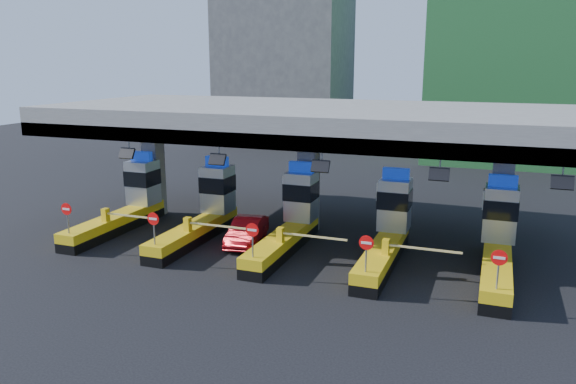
% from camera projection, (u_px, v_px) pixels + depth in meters
% --- Properties ---
extents(ground, '(120.00, 120.00, 0.00)m').
position_uv_depth(ground, '(290.00, 247.00, 28.88)').
color(ground, black).
rests_on(ground, ground).
extents(toll_canopy, '(28.00, 12.09, 7.00)m').
position_uv_depth(toll_canopy, '(308.00, 122.00, 30.10)').
color(toll_canopy, slate).
rests_on(toll_canopy, ground).
extents(toll_lane_far_left, '(4.43, 8.00, 4.16)m').
position_uv_depth(toll_lane_far_left, '(128.00, 203.00, 32.23)').
color(toll_lane_far_left, black).
rests_on(toll_lane_far_left, ground).
extents(toll_lane_left, '(4.43, 8.00, 4.16)m').
position_uv_depth(toll_lane_left, '(205.00, 211.00, 30.52)').
color(toll_lane_left, black).
rests_on(toll_lane_left, ground).
extents(toll_lane_center, '(4.43, 8.00, 4.16)m').
position_uv_depth(toll_lane_center, '(291.00, 220.00, 28.82)').
color(toll_lane_center, black).
rests_on(toll_lane_center, ground).
extents(toll_lane_right, '(4.43, 8.00, 4.16)m').
position_uv_depth(toll_lane_right, '(388.00, 230.00, 27.11)').
color(toll_lane_right, black).
rests_on(toll_lane_right, ground).
extents(toll_lane_far_right, '(4.43, 8.00, 4.16)m').
position_uv_depth(toll_lane_far_right, '(498.00, 241.00, 25.41)').
color(toll_lane_far_right, black).
rests_on(toll_lane_far_right, ground).
extents(bg_building_scaffold, '(18.00, 12.00, 28.00)m').
position_uv_depth(bg_building_scaffold, '(536.00, 8.00, 50.78)').
color(bg_building_scaffold, '#1E5926').
rests_on(bg_building_scaffold, ground).
extents(bg_building_concrete, '(14.00, 10.00, 18.00)m').
position_uv_depth(bg_building_concrete, '(284.00, 64.00, 64.44)').
color(bg_building_concrete, '#4C4C49').
rests_on(bg_building_concrete, ground).
extents(red_car, '(2.08, 4.28, 1.35)m').
position_uv_depth(red_car, '(247.00, 231.00, 29.33)').
color(red_car, '#B40D15').
rests_on(red_car, ground).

